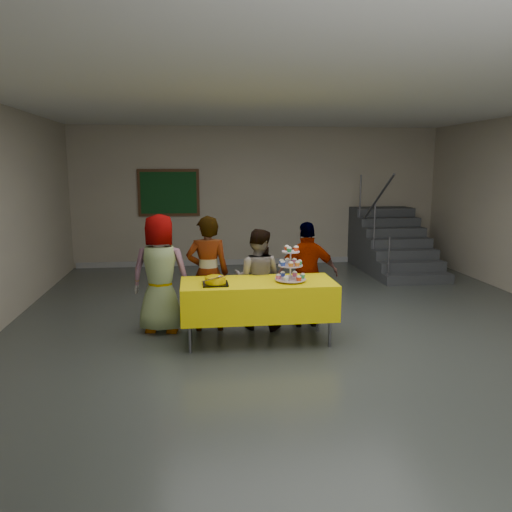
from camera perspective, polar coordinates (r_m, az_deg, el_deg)
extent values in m
plane|color=#4C514C|center=(6.42, 6.13, -9.48)|extent=(10.00, 10.00, 0.00)
cube|color=#A99F88|center=(10.99, 0.31, 6.80)|extent=(8.00, 0.04, 3.00)
cube|color=silver|center=(6.11, 6.69, 18.07)|extent=(8.00, 10.00, 0.04)
cube|color=#999999|center=(11.15, 0.32, -0.61)|extent=(7.90, 0.03, 0.12)
cylinder|color=#595960|center=(5.89, -7.61, -7.60)|extent=(0.04, 0.04, 0.73)
cylinder|color=#595960|center=(6.11, 8.48, -6.98)|extent=(0.04, 0.04, 0.73)
cylinder|color=#595960|center=(6.45, -7.57, -6.02)|extent=(0.04, 0.04, 0.73)
cylinder|color=#595960|center=(6.64, 7.15, -5.53)|extent=(0.04, 0.04, 0.73)
cube|color=#595960|center=(6.12, 0.23, -3.19)|extent=(1.80, 0.70, 0.02)
cube|color=#FFE305|center=(6.17, 0.23, -4.91)|extent=(1.88, 0.78, 0.44)
cylinder|color=silver|center=(6.12, 3.94, -2.87)|extent=(0.18, 0.18, 0.01)
cylinder|color=silver|center=(6.08, 3.96, -0.99)|extent=(0.02, 0.02, 0.42)
cylinder|color=silver|center=(6.11, 3.94, -2.64)|extent=(0.38, 0.38, 0.01)
cylinder|color=silver|center=(6.08, 3.96, -1.08)|extent=(0.30, 0.30, 0.01)
cylinder|color=silver|center=(6.05, 3.98, 0.50)|extent=(0.22, 0.22, 0.01)
cube|color=black|center=(5.97, -4.66, -3.19)|extent=(0.30, 0.30, 0.02)
cylinder|color=#EFBF00|center=(5.96, -4.67, -2.78)|extent=(0.25, 0.25, 0.07)
ellipsoid|color=#EFBF00|center=(5.95, -4.67, -2.45)|extent=(0.25, 0.25, 0.05)
ellipsoid|color=white|center=(5.91, -4.22, -2.35)|extent=(0.08, 0.08, 0.02)
cube|color=silver|center=(5.82, -4.81, -2.57)|extent=(0.30, 0.16, 0.04)
imported|color=slate|center=(6.61, -10.88, -1.99)|extent=(0.84, 0.62, 1.56)
imported|color=slate|center=(6.59, -5.52, -2.02)|extent=(0.56, 0.37, 1.53)
imported|color=slate|center=(6.66, 0.20, -2.65)|extent=(0.79, 0.71, 1.35)
imported|color=slate|center=(6.78, 5.91, -2.12)|extent=(0.84, 0.36, 1.43)
cube|color=#424447|center=(9.78, 17.98, -2.49)|extent=(1.30, 0.30, 0.18)
cube|color=#424447|center=(10.03, 17.29, -1.62)|extent=(1.30, 0.30, 0.36)
cube|color=#424447|center=(10.28, 16.63, -0.79)|extent=(1.30, 0.30, 0.54)
cube|color=#424447|center=(10.54, 16.01, 0.00)|extent=(1.30, 0.30, 0.72)
cube|color=#424447|center=(10.79, 15.41, 0.75)|extent=(1.30, 0.30, 0.90)
cube|color=#424447|center=(11.05, 14.85, 1.47)|extent=(1.30, 0.30, 1.08)
cube|color=#424447|center=(11.32, 14.31, 2.15)|extent=(1.30, 0.30, 1.26)
cube|color=#424447|center=(11.59, 13.77, 2.36)|extent=(1.30, 0.30, 1.26)
cylinder|color=#595960|center=(9.43, 14.92, -0.56)|extent=(0.04, 0.04, 0.90)
cylinder|color=#595960|center=(10.09, 13.37, 3.30)|extent=(0.04, 0.04, 0.90)
cylinder|color=#595960|center=(10.88, 11.84, 6.71)|extent=(0.04, 0.04, 0.90)
cylinder|color=#595960|center=(10.09, 13.38, 5.87)|extent=(0.04, 1.85, 1.20)
cube|color=#472B16|center=(10.88, -9.94, 7.14)|extent=(1.30, 0.04, 1.00)
cube|color=#15431B|center=(10.85, -9.95, 7.13)|extent=(1.18, 0.02, 0.88)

